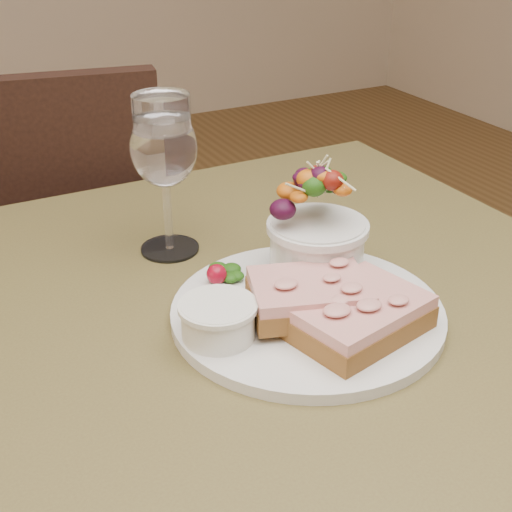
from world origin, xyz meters
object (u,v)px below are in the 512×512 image
salad_bowl (318,224)px  ramekin (218,319)px  chair_far (55,362)px  cafe_table (262,389)px  dinner_plate (307,313)px  sandwich_front (356,315)px  wine_glass (164,153)px  sandwich_back (309,296)px

salad_bowl → ramekin: bearing=-157.3°
chair_far → salad_bowl: chair_far is taller
cafe_table → dinner_plate: size_ratio=2.90×
chair_far → ramekin: bearing=104.4°
dinner_plate → sandwich_front: (0.02, -0.06, 0.02)m
sandwich_front → wine_glass: (-0.09, 0.26, 0.09)m
cafe_table → dinner_plate: bearing=-43.9°
chair_far → dinner_plate: chair_far is taller
cafe_table → sandwich_back: bearing=-60.7°
chair_far → salad_bowl: 0.85m
wine_glass → salad_bowl: bearing=-52.4°
cafe_table → ramekin: 0.15m
sandwich_front → cafe_table: bearing=108.2°
chair_far → wine_glass: 0.76m
sandwich_front → wine_glass: size_ratio=0.84×
ramekin → chair_far: bearing=93.8°
chair_far → ramekin: chair_far is taller
sandwich_front → sandwich_back: sandwich_back is taller
chair_far → wine_glass: bearing=109.8°
cafe_table → ramekin: ramekin is taller
salad_bowl → wine_glass: size_ratio=0.73×
salad_bowl → sandwich_front: bearing=-103.1°
dinner_plate → wine_glass: size_ratio=1.58×
dinner_plate → sandwich_back: sandwich_back is taller
wine_glass → sandwich_back: bearing=-74.7°
chair_far → cafe_table: bearing=110.3°
cafe_table → salad_bowl: 0.19m
dinner_plate → ramekin: ramekin is taller
salad_bowl → wine_glass: bearing=127.6°
dinner_plate → ramekin: size_ratio=3.98×
dinner_plate → ramekin: bearing=-177.6°
sandwich_back → wine_glass: bearing=123.7°
cafe_table → sandwich_back: (0.03, -0.05, 0.14)m
dinner_plate → ramekin: 0.10m
dinner_plate → salad_bowl: size_ratio=2.17×
sandwich_front → salad_bowl: bearing=64.0°
salad_bowl → wine_glass: (-0.11, 0.15, 0.05)m
sandwich_back → sandwich_front: bearing=-38.6°
cafe_table → sandwich_front: (0.05, -0.09, 0.13)m
cafe_table → chair_far: size_ratio=0.89×
sandwich_front → sandwich_back: size_ratio=1.09×
cafe_table → sandwich_back: sandwich_back is taller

